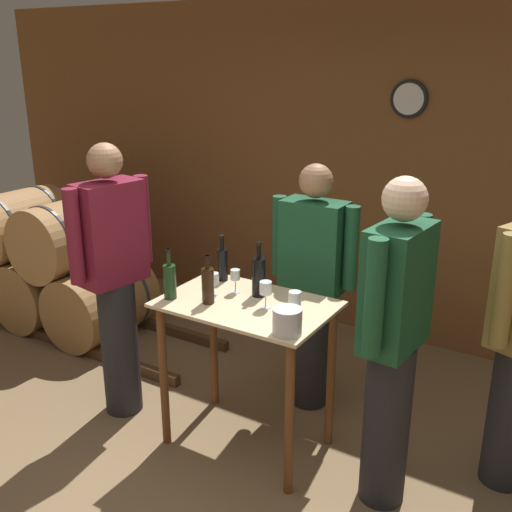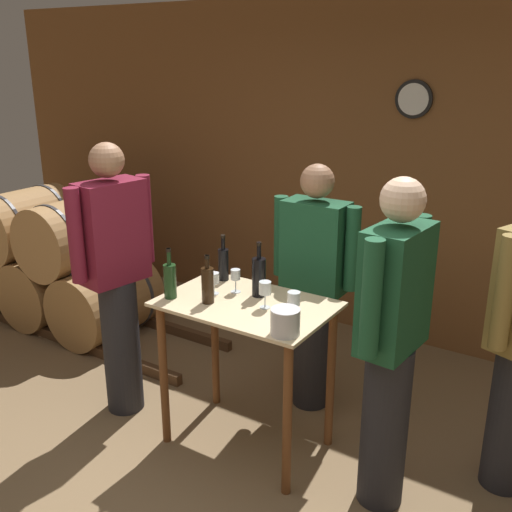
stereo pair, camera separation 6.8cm
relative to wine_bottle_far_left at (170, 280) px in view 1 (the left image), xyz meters
The scene contains 15 objects.
back_wall 2.15m from the wine_bottle_far_left, 76.22° to the left, with size 8.40×0.08×2.70m.
barrel_rack 2.24m from the wine_bottle_far_left, 159.34° to the left, with size 3.35×0.78×1.14m.
tasting_table 0.55m from the wine_bottle_far_left, 23.00° to the left, with size 0.97×0.63×0.93m.
wine_bottle_far_left is the anchor object (origin of this frame).
wine_bottle_left 0.41m from the wine_bottle_far_left, 77.03° to the left, with size 0.07×0.07×0.29m.
wine_bottle_center 0.23m from the wine_bottle_far_left, 14.74° to the left, with size 0.07×0.07×0.28m.
wine_bottle_right 0.51m from the wine_bottle_far_left, 35.87° to the left, with size 0.08×0.08×0.33m.
wine_glass_near_left 0.25m from the wine_bottle_far_left, 45.15° to the left, with size 0.06×0.06×0.13m.
wine_glass_near_center 0.38m from the wine_bottle_far_left, 45.11° to the left, with size 0.06×0.06×0.14m.
wine_glass_near_right 0.56m from the wine_bottle_far_left, 17.65° to the left, with size 0.07×0.07×0.15m.
wine_glass_far_side 0.74m from the wine_bottle_far_left, 11.49° to the left, with size 0.07×0.07×0.14m.
ice_bucket 0.80m from the wine_bottle_far_left, ahead, with size 0.15×0.15×0.14m.
person_host 0.51m from the wine_bottle_far_left, behind, with size 0.29×0.58×1.78m.
person_visitor_with_scarf 0.96m from the wine_bottle_far_left, 56.08° to the left, with size 0.59×0.24×1.64m.
person_visitor_near_door 1.29m from the wine_bottle_far_left, ahead, with size 0.25×0.59×1.75m.
Camera 1 is at (1.58, -1.84, 2.27)m, focal length 42.00 mm.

